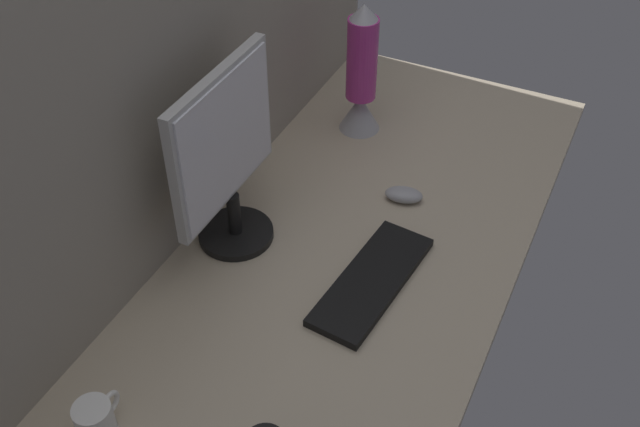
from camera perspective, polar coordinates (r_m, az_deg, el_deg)
name	(u,v)px	position (r cm, az deg, el deg)	size (l,w,h in cm)	color
ground_plane	(338,257)	(176.37, 1.39, -3.36)	(180.00, 80.00, 3.00)	tan
cubicle_wall_back	(184,72)	(167.00, -10.35, 10.64)	(180.00, 5.00, 78.01)	gray
monitor	(226,155)	(165.27, -7.23, 4.49)	(37.14, 18.00, 44.73)	black
keyboard	(372,281)	(167.94, 3.98, -5.16)	(37.00, 13.00, 2.00)	black
mouse	(404,195)	(189.54, 6.43, 1.44)	(5.60, 9.60, 3.40)	#99999E
mug_ceramic_white	(96,422)	(146.61, -16.75, -15.01)	(10.40, 7.11, 9.02)	white
lava_lamp	(361,79)	(206.61, 3.17, 10.23)	(11.57, 11.57, 37.86)	#A5A5AD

